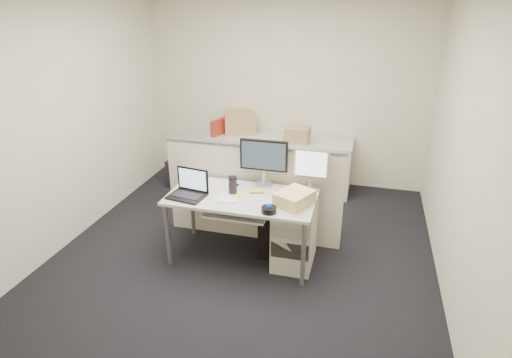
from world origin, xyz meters
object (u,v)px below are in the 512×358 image
(laptop, at_px, (186,185))
(monitor_main, at_px, (264,163))
(desk_phone, at_px, (302,196))
(desk, at_px, (242,202))

(laptop, bearing_deg, monitor_main, 44.46)
(desk_phone, bearing_deg, monitor_main, 147.43)
(desk, height_order, monitor_main, monitor_main)
(monitor_main, height_order, desk_phone, monitor_main)
(laptop, height_order, desk_phone, laptop)
(desk, relative_size, desk_phone, 7.07)
(desk, distance_m, monitor_main, 0.48)
(desk_phone, bearing_deg, desk, -176.91)
(monitor_main, height_order, laptop, monitor_main)
(desk, xyz_separation_m, desk_phone, (0.60, 0.08, 0.10))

